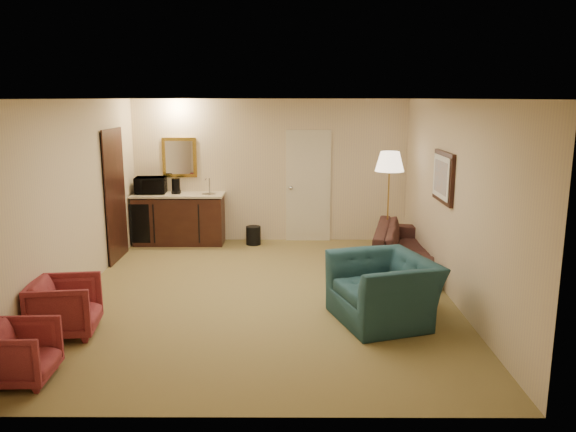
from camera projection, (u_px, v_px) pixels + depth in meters
name	position (u px, v px, depth m)	size (l,w,h in m)	color
ground	(263.00, 294.00, 7.62)	(6.00, 6.00, 0.00)	olive
room_walls	(258.00, 162.00, 8.01)	(5.02, 6.01, 2.61)	beige
wetbar_cabinet	(179.00, 219.00, 10.19)	(1.64, 0.58, 0.92)	#351B11
sofa	(404.00, 240.00, 8.74)	(2.23, 0.65, 0.87)	black
teal_armchair	(384.00, 279.00, 6.62)	(1.19, 0.77, 1.04)	#1E454D
rose_chair_near	(65.00, 304.00, 6.27)	(0.69, 0.65, 0.71)	#953038
rose_chair_far	(20.00, 351.00, 5.22)	(0.60, 0.56, 0.61)	#953038
coffee_table	(402.00, 291.00, 7.14)	(0.71, 0.48, 0.41)	#331511
floor_lamp	(388.00, 205.00, 9.24)	(0.47, 0.47, 1.78)	#AE843A
waste_bin	(253.00, 235.00, 10.18)	(0.27, 0.27, 0.33)	black
microwave	(151.00, 183.00, 10.10)	(0.54, 0.30, 0.37)	black
coffee_maker	(176.00, 186.00, 10.08)	(0.15, 0.15, 0.28)	black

